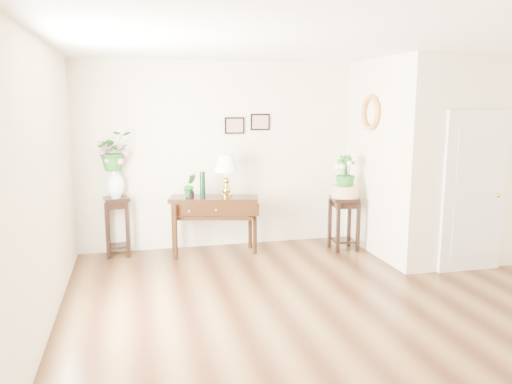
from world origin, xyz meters
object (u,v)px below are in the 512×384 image
object	(u,v)px
console_table	(214,225)
table_lamp	(226,172)
plant_stand_a	(118,227)
plant_stand_b	(344,223)

from	to	relation	value
console_table	table_lamp	distance (m)	0.80
console_table	plant_stand_a	xyz separation A→B (m)	(-1.37, 0.24, 0.01)
console_table	plant_stand_a	bearing A→B (deg)	-176.16
table_lamp	plant_stand_b	bearing A→B (deg)	-8.64
console_table	table_lamp	world-z (taller)	table_lamp
console_table	plant_stand_b	world-z (taller)	console_table
plant_stand_a	plant_stand_b	xyz separation A→B (m)	(3.29, -0.51, -0.03)
console_table	plant_stand_b	xyz separation A→B (m)	(1.92, -0.26, -0.02)
plant_stand_b	table_lamp	bearing A→B (deg)	171.36
plant_stand_b	console_table	bearing A→B (deg)	172.18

